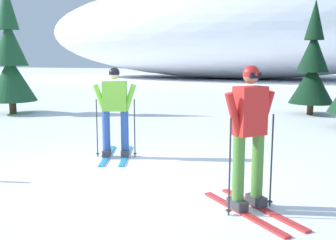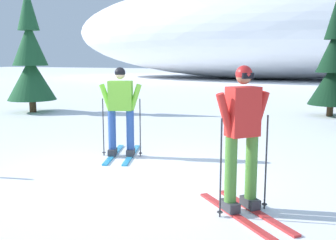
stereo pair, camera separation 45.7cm
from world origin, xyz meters
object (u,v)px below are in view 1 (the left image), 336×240
(skier_red_jacket, at_px, (249,136))
(pine_tree_far_left, at_px, (10,60))
(skier_lime_jacket, at_px, (115,110))
(pine_tree_center_left, at_px, (312,67))

(skier_red_jacket, xyz_separation_m, pine_tree_far_left, (-8.80, 6.38, 0.87))
(skier_lime_jacket, distance_m, pine_tree_far_left, 7.58)
(skier_lime_jacket, xyz_separation_m, skier_red_jacket, (2.75, -1.91, 0.04))
(skier_lime_jacket, relative_size, pine_tree_center_left, 0.46)
(skier_lime_jacket, height_order, pine_tree_far_left, pine_tree_far_left)
(skier_lime_jacket, xyz_separation_m, pine_tree_far_left, (-6.05, 4.47, 0.90))
(skier_red_jacket, distance_m, pine_tree_far_left, 10.90)
(skier_red_jacket, relative_size, pine_tree_far_left, 0.42)
(skier_lime_jacket, relative_size, skier_red_jacket, 0.95)
(skier_red_jacket, height_order, pine_tree_center_left, pine_tree_center_left)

